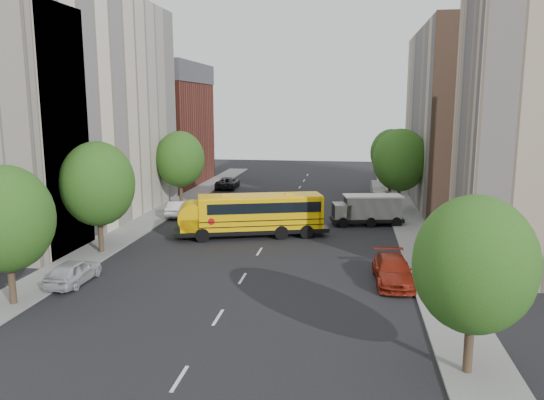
% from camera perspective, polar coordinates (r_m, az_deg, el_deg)
% --- Properties ---
extents(ground, '(120.00, 120.00, 0.00)m').
position_cam_1_polar(ground, '(39.96, -0.87, -4.79)').
color(ground, black).
rests_on(ground, ground).
extents(sidewalk_left, '(3.00, 80.00, 0.12)m').
position_cam_1_polar(sidewalk_left, '(47.73, -13.64, -2.51)').
color(sidewalk_left, slate).
rests_on(sidewalk_left, ground).
extents(sidewalk_right, '(3.00, 80.00, 0.12)m').
position_cam_1_polar(sidewalk_right, '(44.59, 14.98, -3.47)').
color(sidewalk_right, slate).
rests_on(sidewalk_right, ground).
extents(lane_markings, '(0.15, 64.00, 0.01)m').
position_cam_1_polar(lane_markings, '(49.57, 1.00, -1.81)').
color(lane_markings, silver).
rests_on(lane_markings, ground).
extents(building_left_cream, '(10.00, 26.00, 20.00)m').
position_cam_1_polar(building_left_cream, '(50.31, -20.66, 9.19)').
color(building_left_cream, beige).
rests_on(building_left_cream, ground).
extents(building_left_redbrick, '(10.00, 15.00, 13.00)m').
position_cam_1_polar(building_left_redbrick, '(70.49, -11.77, 6.92)').
color(building_left_redbrick, maroon).
rests_on(building_left_redbrick, ground).
extents(building_right_far, '(10.00, 22.00, 18.00)m').
position_cam_1_polar(building_right_far, '(59.25, 20.10, 8.33)').
color(building_right_far, tan).
rests_on(building_right_far, ground).
extents(building_right_sidewall, '(10.10, 0.30, 18.00)m').
position_cam_1_polar(building_right_sidewall, '(48.51, 22.67, 7.86)').
color(building_right_sidewall, brown).
rests_on(building_right_sidewall, ground).
extents(street_tree_0, '(4.80, 4.80, 7.41)m').
position_cam_1_polar(street_tree_0, '(30.19, -26.69, -1.82)').
color(street_tree_0, '#38281C').
rests_on(street_tree_0, ground).
extents(street_tree_1, '(5.12, 5.12, 7.90)m').
position_cam_1_polar(street_tree_1, '(38.59, -18.25, 1.66)').
color(street_tree_1, '#38281C').
rests_on(street_tree_1, ground).
extents(street_tree_2, '(4.99, 4.99, 7.71)m').
position_cam_1_polar(street_tree_2, '(55.14, -9.87, 4.35)').
color(street_tree_2, '#38281C').
rests_on(street_tree_2, ground).
extents(street_tree_3, '(4.61, 4.61, 7.11)m').
position_cam_1_polar(street_tree_3, '(21.45, 20.94, -6.51)').
color(street_tree_3, '#38281C').
rests_on(street_tree_3, ground).
extents(street_tree_4, '(5.25, 5.25, 8.10)m').
position_cam_1_polar(street_tree_4, '(52.54, 13.62, 4.20)').
color(street_tree_4, '#38281C').
rests_on(street_tree_4, ground).
extents(street_tree_5, '(4.86, 4.86, 7.51)m').
position_cam_1_polar(street_tree_5, '(64.49, 12.69, 4.98)').
color(street_tree_5, '#38281C').
rests_on(street_tree_5, ground).
extents(school_bus, '(12.35, 6.10, 3.41)m').
position_cam_1_polar(school_bus, '(41.89, -2.38, -1.42)').
color(school_bus, black).
rests_on(school_bus, ground).
extents(safari_truck, '(6.44, 3.27, 2.63)m').
position_cam_1_polar(safari_truck, '(46.73, 10.23, -0.98)').
color(safari_truck, black).
rests_on(safari_truck, ground).
extents(parked_car_0, '(1.76, 4.31, 1.46)m').
position_cam_1_polar(parked_car_0, '(33.38, -20.56, -7.22)').
color(parked_car_0, silver).
rests_on(parked_car_0, ground).
extents(parked_car_1, '(1.90, 4.57, 1.47)m').
position_cam_1_polar(parked_car_1, '(50.53, -10.02, -0.89)').
color(parked_car_1, silver).
rests_on(parked_car_1, ground).
extents(parked_car_2, '(2.53, 5.26, 1.45)m').
position_cam_1_polar(parked_car_2, '(66.27, -4.78, 1.87)').
color(parked_car_2, black).
rests_on(parked_car_2, ground).
extents(parked_car_3, '(2.39, 5.39, 1.54)m').
position_cam_1_polar(parked_car_3, '(32.16, 12.89, -7.40)').
color(parked_car_3, maroon).
rests_on(parked_car_3, ground).
extents(parked_car_4, '(1.93, 4.28, 1.43)m').
position_cam_1_polar(parked_car_4, '(50.20, 11.19, -1.02)').
color(parked_car_4, '#353B5D').
rests_on(parked_car_4, ground).
extents(parked_car_5, '(1.86, 4.91, 1.60)m').
position_cam_1_polar(parked_car_5, '(62.31, 11.43, 1.23)').
color(parked_car_5, '#9B9B96').
rests_on(parked_car_5, ground).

